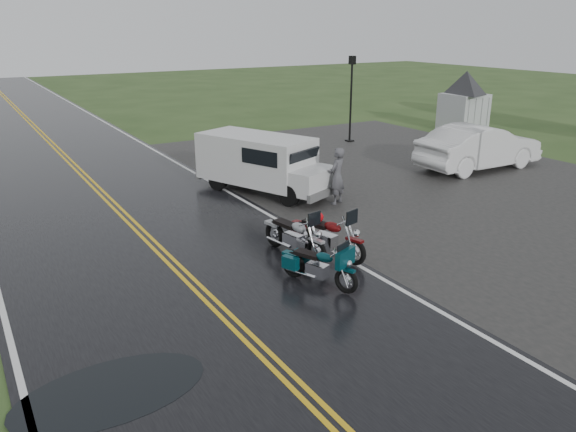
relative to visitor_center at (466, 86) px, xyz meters
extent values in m
plane|color=#2D471E|center=(-20.00, -12.00, -2.40)|extent=(120.00, 120.00, 0.00)
cube|color=black|center=(-20.00, -2.00, -2.38)|extent=(8.00, 100.00, 0.04)
cube|color=black|center=(-9.00, -7.00, -2.38)|extent=(14.00, 24.00, 0.03)
imported|color=#49484D|center=(-13.73, -7.30, -1.48)|extent=(0.79, 0.69, 1.84)
imported|color=silver|center=(-6.13, -6.45, -1.51)|extent=(5.42, 2.00, 1.77)
camera|label=1|loc=(-24.08, -21.39, 3.16)|focal=35.00mm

